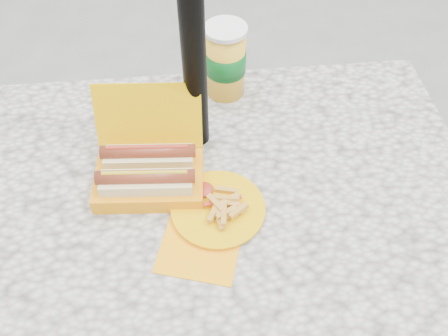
{
  "coord_description": "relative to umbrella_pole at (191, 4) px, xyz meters",
  "views": [
    {
      "loc": [
        -0.02,
        -0.61,
        1.57
      ],
      "look_at": [
        0.05,
        0.02,
        0.8
      ],
      "focal_mm": 38.0,
      "sensor_mm": 36.0,
      "label": 1
    }
  ],
  "objects": [
    {
      "name": "umbrella_pole",
      "position": [
        0.0,
        0.0,
        0.0
      ],
      "size": [
        0.05,
        0.05,
        2.2
      ],
      "primitive_type": "cylinder",
      "color": "black",
      "rests_on": "ground"
    },
    {
      "name": "fries_plate",
      "position": [
        0.02,
        -0.22,
        -0.34
      ],
      "size": [
        0.24,
        0.27,
        0.04
      ],
      "rotation": [
        0.0,
        0.0,
        -0.2
      ],
      "color": "#FF9F0B",
      "rests_on": "picnic_table"
    },
    {
      "name": "hotdog_box",
      "position": [
        -0.11,
        -0.12,
        -0.31
      ],
      "size": [
        0.24,
        0.22,
        0.18
      ],
      "rotation": [
        0.0,
        0.0,
        -0.08
      ],
      "color": "#E5A900",
      "rests_on": "picnic_table"
    },
    {
      "name": "soda_cup",
      "position": [
        0.08,
        0.16,
        -0.25
      ],
      "size": [
        0.1,
        0.1,
        0.19
      ],
      "rotation": [
        0.0,
        0.0,
        -0.3
      ],
      "color": "yellow",
      "rests_on": "picnic_table"
    },
    {
      "name": "ground",
      "position": [
        0.0,
        -0.16,
        -1.1
      ],
      "size": [
        60.0,
        60.0,
        0.0
      ],
      "primitive_type": "plane",
      "color": "slate"
    },
    {
      "name": "picnic_table",
      "position": [
        0.0,
        -0.16,
        -0.46
      ],
      "size": [
        1.2,
        0.8,
        0.75
      ],
      "color": "beige",
      "rests_on": "ground"
    }
  ]
}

